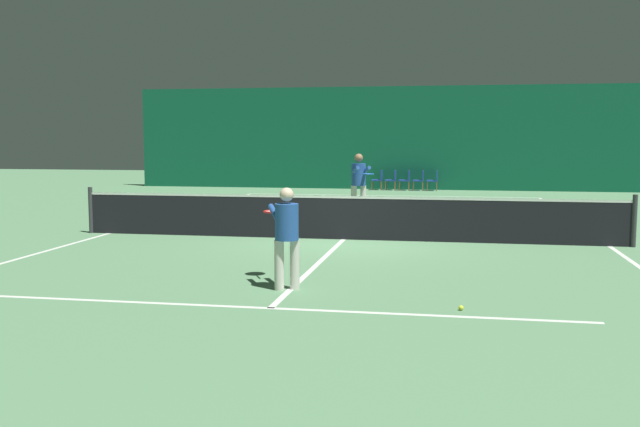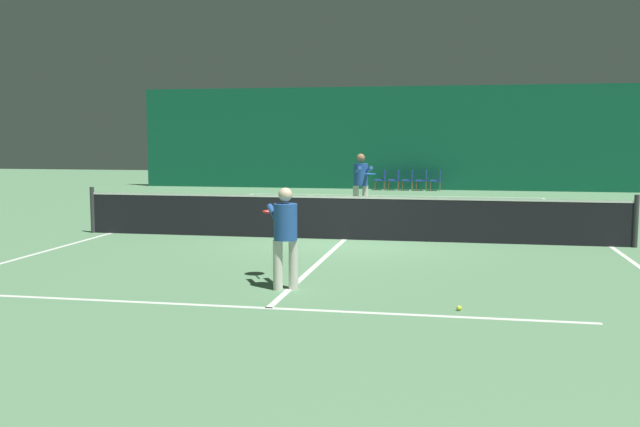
# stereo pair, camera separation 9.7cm
# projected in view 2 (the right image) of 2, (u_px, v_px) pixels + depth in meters

# --- Properties ---
(ground_plane) EXTENTS (60.00, 60.00, 0.00)m
(ground_plane) POSITION_uv_depth(u_px,v_px,m) (345.00, 239.00, 15.53)
(ground_plane) COLOR #56845B
(backdrop_curtain) EXTENTS (23.00, 0.12, 4.37)m
(backdrop_curtain) POSITION_uv_depth(u_px,v_px,m) (401.00, 138.00, 30.28)
(backdrop_curtain) COLOR #0F5138
(backdrop_curtain) RESTS_ON ground
(court_line_baseline_far) EXTENTS (11.00, 0.10, 0.00)m
(court_line_baseline_far) POSITION_uv_depth(u_px,v_px,m) (393.00, 196.00, 27.15)
(court_line_baseline_far) COLOR silver
(court_line_baseline_far) RESTS_ON ground
(court_line_service_far) EXTENTS (8.25, 0.10, 0.00)m
(court_line_service_far) POSITION_uv_depth(u_px,v_px,m) (377.00, 210.00, 21.78)
(court_line_service_far) COLOR silver
(court_line_service_far) RESTS_ON ground
(court_line_service_near) EXTENTS (8.25, 0.10, 0.00)m
(court_line_service_near) POSITION_uv_depth(u_px,v_px,m) (268.00, 308.00, 9.28)
(court_line_service_near) COLOR silver
(court_line_service_near) RESTS_ON ground
(court_line_sideline_left) EXTENTS (0.10, 23.80, 0.00)m
(court_line_sideline_left) POSITION_uv_depth(u_px,v_px,m) (111.00, 233.00, 16.56)
(court_line_sideline_left) COLOR silver
(court_line_sideline_left) RESTS_ON ground
(court_line_sideline_right) EXTENTS (0.10, 23.80, 0.00)m
(court_line_sideline_right) POSITION_uv_depth(u_px,v_px,m) (611.00, 247.00, 14.50)
(court_line_sideline_right) COLOR silver
(court_line_sideline_right) RESTS_ON ground
(court_line_centre) EXTENTS (0.10, 12.80, 0.00)m
(court_line_centre) POSITION_uv_depth(u_px,v_px,m) (345.00, 239.00, 15.53)
(court_line_centre) COLOR silver
(court_line_centre) RESTS_ON ground
(tennis_net) EXTENTS (12.00, 0.10, 1.07)m
(tennis_net) POSITION_uv_depth(u_px,v_px,m) (345.00, 216.00, 15.48)
(tennis_net) COLOR black
(tennis_net) RESTS_ON ground
(player_near) EXTENTS (0.86, 1.29, 1.50)m
(player_near) POSITION_uv_depth(u_px,v_px,m) (285.00, 230.00, 10.39)
(player_near) COLOR beige
(player_near) RESTS_ON ground
(player_far) EXTENTS (0.85, 1.43, 1.76)m
(player_far) POSITION_uv_depth(u_px,v_px,m) (361.00, 180.00, 20.09)
(player_far) COLOR beige
(player_far) RESTS_ON ground
(courtside_chair_0) EXTENTS (0.44, 0.44, 0.84)m
(courtside_chair_0) POSITION_uv_depth(u_px,v_px,m) (382.00, 179.00, 30.06)
(courtside_chair_0) COLOR brown
(courtside_chair_0) RESTS_ON ground
(courtside_chair_1) EXTENTS (0.44, 0.44, 0.84)m
(courtside_chair_1) POSITION_uv_depth(u_px,v_px,m) (396.00, 179.00, 29.95)
(courtside_chair_1) COLOR brown
(courtside_chair_1) RESTS_ON ground
(courtside_chair_2) EXTENTS (0.44, 0.44, 0.84)m
(courtside_chair_2) POSITION_uv_depth(u_px,v_px,m) (409.00, 179.00, 29.84)
(courtside_chair_2) COLOR brown
(courtside_chair_2) RESTS_ON ground
(courtside_chair_3) EXTENTS (0.44, 0.44, 0.84)m
(courtside_chair_3) POSITION_uv_depth(u_px,v_px,m) (423.00, 179.00, 29.73)
(courtside_chair_3) COLOR brown
(courtside_chair_3) RESTS_ON ground
(courtside_chair_4) EXTENTS (0.44, 0.44, 0.84)m
(courtside_chair_4) POSITION_uv_depth(u_px,v_px,m) (437.00, 179.00, 29.63)
(courtside_chair_4) COLOR brown
(courtside_chair_4) RESTS_ON ground
(tennis_ball) EXTENTS (0.07, 0.07, 0.07)m
(tennis_ball) POSITION_uv_depth(u_px,v_px,m) (459.00, 308.00, 9.15)
(tennis_ball) COLOR #D1DB33
(tennis_ball) RESTS_ON ground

